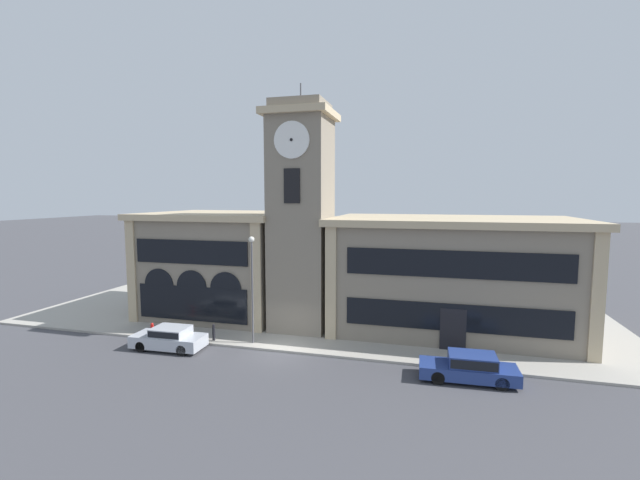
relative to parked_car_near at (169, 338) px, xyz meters
name	(u,v)px	position (x,y,z in m)	size (l,w,h in m)	color
ground_plane	(278,352)	(6.59, 1.19, -0.72)	(300.00, 300.00, 0.00)	#424247
sidewalk_kerb	(311,319)	(6.59, 8.22, -0.64)	(43.69, 14.07, 0.15)	#A39E93
clock_tower	(301,218)	(6.58, 5.86, 7.10)	(4.50, 4.50, 16.71)	gray
town_hall_left_wing	(223,262)	(-0.83, 8.58, 3.31)	(11.13, 9.99, 8.00)	gray
town_hall_right_wing	(451,274)	(16.61, 8.59, 3.21)	(16.35, 9.99, 7.81)	gray
parked_car_near	(169,338)	(0.00, 0.00, 0.00)	(4.43, 1.95, 1.37)	#B2B7C1
parked_car_mid	(470,367)	(17.28, 0.00, 0.01)	(4.84, 1.91, 1.40)	navy
street_lamp	(252,275)	(4.62, 1.97, 3.72)	(0.36, 0.36, 6.68)	#4C4C51
bollard	(214,332)	(2.03, 1.73, -0.05)	(0.18, 0.18, 1.06)	black
fire_hydrant	(152,330)	(-2.30, 1.48, -0.15)	(0.22, 0.22, 0.87)	red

